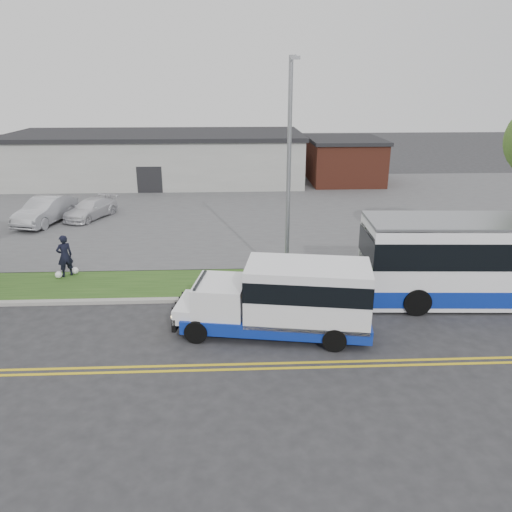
{
  "coord_description": "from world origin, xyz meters",
  "views": [
    {
      "loc": [
        0.68,
        -17.89,
        8.69
      ],
      "look_at": [
        1.6,
        2.11,
        1.6
      ],
      "focal_mm": 35.0,
      "sensor_mm": 36.0,
      "label": 1
    }
  ],
  "objects_px": {
    "streetlight_near": "(289,168)",
    "pedestrian": "(65,256)",
    "parked_car_b": "(91,209)",
    "shuttle_bus": "(288,297)",
    "parked_car_a": "(45,210)"
  },
  "relations": [
    {
      "from": "parked_car_a",
      "to": "parked_car_b",
      "type": "distance_m",
      "value": 2.74
    },
    {
      "from": "streetlight_near",
      "to": "shuttle_bus",
      "type": "xyz_separation_m",
      "value": [
        -0.45,
        -4.54,
        -3.8
      ]
    },
    {
      "from": "shuttle_bus",
      "to": "pedestrian",
      "type": "bearing_deg",
      "value": 158.49
    },
    {
      "from": "pedestrian",
      "to": "parked_car_a",
      "type": "relative_size",
      "value": 0.39
    },
    {
      "from": "streetlight_near",
      "to": "parked_car_a",
      "type": "distance_m",
      "value": 18.17
    },
    {
      "from": "streetlight_near",
      "to": "pedestrian",
      "type": "height_order",
      "value": "streetlight_near"
    },
    {
      "from": "parked_car_a",
      "to": "parked_car_b",
      "type": "bearing_deg",
      "value": 37.82
    },
    {
      "from": "streetlight_near",
      "to": "parked_car_a",
      "type": "bearing_deg",
      "value": 143.43
    },
    {
      "from": "pedestrian",
      "to": "streetlight_near",
      "type": "bearing_deg",
      "value": 136.31
    },
    {
      "from": "pedestrian",
      "to": "parked_car_a",
      "type": "height_order",
      "value": "pedestrian"
    },
    {
      "from": "pedestrian",
      "to": "shuttle_bus",
      "type": "bearing_deg",
      "value": 112.42
    },
    {
      "from": "streetlight_near",
      "to": "parked_car_b",
      "type": "relative_size",
      "value": 2.23
    },
    {
      "from": "shuttle_bus",
      "to": "parked_car_b",
      "type": "height_order",
      "value": "shuttle_bus"
    },
    {
      "from": "streetlight_near",
      "to": "parked_car_a",
      "type": "height_order",
      "value": "streetlight_near"
    },
    {
      "from": "pedestrian",
      "to": "parked_car_b",
      "type": "height_order",
      "value": "pedestrian"
    }
  ]
}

